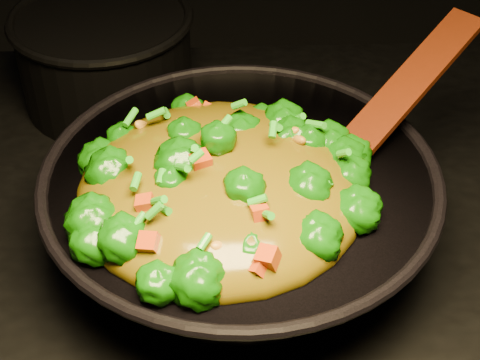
{
  "coord_description": "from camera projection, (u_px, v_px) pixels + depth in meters",
  "views": [
    {
      "loc": [
        0.03,
        -0.51,
        1.46
      ],
      "look_at": [
        0.05,
        0.04,
        0.99
      ],
      "focal_mm": 55.0,
      "sensor_mm": 36.0,
      "label": 1
    }
  ],
  "objects": [
    {
      "name": "wok",
      "position": [
        240.0,
        215.0,
        0.74
      ],
      "size": [
        0.48,
        0.48,
        0.11
      ],
      "primitive_type": null,
      "rotation": [
        0.0,
        0.0,
        -0.35
      ],
      "color": "black",
      "rests_on": "stovetop"
    },
    {
      "name": "stir_fry",
      "position": [
        219.0,
        157.0,
        0.65
      ],
      "size": [
        0.32,
        0.32,
        0.09
      ],
      "primitive_type": null,
      "rotation": [
        0.0,
        0.0,
        -0.22
      ],
      "color": "#115B06",
      "rests_on": "wok"
    },
    {
      "name": "spatula",
      "position": [
        395.0,
        100.0,
        0.73
      ],
      "size": [
        0.2,
        0.19,
        0.1
      ],
      "primitive_type": "cube",
      "rotation": [
        0.0,
        -0.38,
        0.74
      ],
      "color": "#381104",
      "rests_on": "wok"
    },
    {
      "name": "back_pot",
      "position": [
        106.0,
        58.0,
        0.95
      ],
      "size": [
        0.23,
        0.23,
        0.13
      ],
      "primitive_type": "cylinder",
      "rotation": [
        0.0,
        0.0,
        0.06
      ],
      "color": "black",
      "rests_on": "stovetop"
    }
  ]
}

